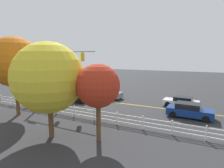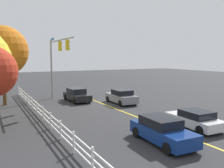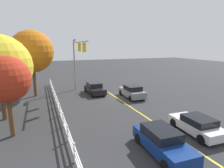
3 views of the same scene
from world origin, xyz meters
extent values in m
plane|color=#2D2D30|center=(0.00, 0.00, 0.00)|extent=(120.00, 120.00, 0.00)
cube|color=gold|center=(-4.00, 0.00, 0.00)|extent=(28.00, 0.16, 0.01)
cylinder|color=gray|center=(5.45, 3.85, 3.45)|extent=(0.20, 0.20, 6.91)
cylinder|color=gray|center=(1.53, 3.85, 6.61)|extent=(7.82, 0.12, 0.12)
cube|color=#0C59B2|center=(4.55, 3.87, 6.89)|extent=(1.10, 0.03, 0.28)
cube|color=gold|center=(1.75, 3.85, 6.01)|extent=(0.32, 0.28, 1.00)
sphere|color=red|center=(1.75, 3.70, 6.33)|extent=(0.17, 0.17, 0.17)
sphere|color=orange|center=(1.75, 3.70, 6.01)|extent=(0.17, 0.17, 0.17)
sphere|color=#148C19|center=(1.75, 3.70, 5.69)|extent=(0.17, 0.17, 0.17)
cube|color=gold|center=(-0.72, 3.85, 6.01)|extent=(0.32, 0.28, 1.00)
sphere|color=red|center=(-0.72, 3.70, 6.33)|extent=(0.17, 0.17, 0.17)
sphere|color=orange|center=(-0.72, 3.70, 6.01)|extent=(0.17, 0.17, 0.17)
sphere|color=#148C19|center=(-0.72, 3.70, 5.69)|extent=(0.17, 0.17, 0.17)
cube|color=black|center=(2.30, 1.89, 0.55)|extent=(4.26, 1.92, 0.66)
cube|color=black|center=(2.51, 1.89, 1.16)|extent=(2.17, 1.67, 0.57)
cylinder|color=black|center=(0.90, 1.01, 0.32)|extent=(0.65, 0.24, 0.64)
cylinder|color=black|center=(0.85, 2.66, 0.32)|extent=(0.65, 0.24, 0.64)
cylinder|color=black|center=(3.76, 1.11, 0.32)|extent=(0.65, 0.24, 0.64)
cylinder|color=black|center=(3.70, 2.76, 0.32)|extent=(0.65, 0.24, 0.64)
cube|color=silver|center=(-11.05, -1.75, 0.51)|extent=(4.12, 1.99, 0.59)
cube|color=black|center=(-11.25, -1.74, 1.04)|extent=(2.08, 1.72, 0.47)
cylinder|color=black|center=(-9.63, -0.96, 0.32)|extent=(0.65, 0.25, 0.64)
cylinder|color=black|center=(-9.71, -2.66, 0.32)|extent=(0.65, 0.25, 0.64)
cylinder|color=black|center=(-12.38, -0.84, 0.32)|extent=(0.65, 0.25, 0.64)
cylinder|color=black|center=(-12.46, -2.54, 0.32)|extent=(0.65, 0.25, 0.64)
cube|color=navy|center=(-12.26, 2.08, 0.58)|extent=(4.38, 1.92, 0.72)
cube|color=black|center=(-12.04, 2.07, 1.20)|extent=(2.30, 1.66, 0.52)
cylinder|color=black|center=(-13.76, 1.33, 0.32)|extent=(0.65, 0.25, 0.64)
cylinder|color=black|center=(-13.69, 2.95, 0.32)|extent=(0.65, 0.25, 0.64)
cylinder|color=black|center=(-10.83, 1.21, 0.32)|extent=(0.65, 0.25, 0.64)
cylinder|color=black|center=(-10.76, 2.83, 0.32)|extent=(0.65, 0.25, 0.64)
cube|color=slate|center=(-1.04, -1.82, 0.59)|extent=(4.10, 1.88, 0.74)
cube|color=black|center=(-1.24, -1.82, 1.22)|extent=(2.05, 1.66, 0.52)
cylinder|color=black|center=(0.36, -1.00, 0.32)|extent=(0.64, 0.23, 0.64)
cylinder|color=black|center=(0.33, -2.69, 0.32)|extent=(0.64, 0.23, 0.64)
cylinder|color=black|center=(-2.41, -0.95, 0.32)|extent=(0.64, 0.23, 0.64)
cylinder|color=black|center=(-2.43, -2.65, 0.32)|extent=(0.64, 0.23, 0.64)
cube|color=white|center=(-13.64, 7.01, 0.57)|extent=(0.10, 0.10, 1.15)
cube|color=white|center=(-11.27, 7.01, 0.57)|extent=(0.10, 0.10, 1.15)
cube|color=white|center=(-8.91, 7.01, 0.57)|extent=(0.10, 0.10, 1.15)
cube|color=white|center=(-6.55, 7.01, 0.57)|extent=(0.10, 0.10, 1.15)
cube|color=white|center=(-4.18, 7.01, 0.57)|extent=(0.10, 0.10, 1.15)
cube|color=white|center=(-1.82, 7.01, 0.57)|extent=(0.10, 0.10, 1.15)
cube|color=white|center=(0.55, 7.01, 0.57)|extent=(0.10, 0.10, 1.15)
cube|color=white|center=(2.91, 7.01, 0.57)|extent=(0.10, 0.10, 1.15)
cube|color=white|center=(5.27, 7.01, 0.57)|extent=(0.10, 0.10, 1.15)
cube|color=white|center=(7.64, 7.01, 0.57)|extent=(0.10, 0.10, 1.15)
cube|color=white|center=(10.00, 7.01, 0.57)|extent=(0.10, 0.10, 1.15)
cube|color=white|center=(-3.00, 7.01, 0.95)|extent=(26.00, 0.06, 0.09)
cube|color=white|center=(-3.00, 7.01, 0.60)|extent=(26.00, 0.06, 0.09)
cube|color=white|center=(-3.00, 7.01, 0.28)|extent=(26.00, 0.06, 0.09)
cylinder|color=brown|center=(3.84, 9.10, 1.81)|extent=(0.37, 0.37, 3.62)
sphere|color=#C66614|center=(3.84, 9.10, 5.51)|extent=(5.05, 5.05, 5.05)
camera|label=1|loc=(-13.05, 21.05, 6.00)|focal=28.95mm
camera|label=2|loc=(-22.39, 10.82, 4.86)|focal=38.05mm
camera|label=3|loc=(-20.15, 8.40, 6.16)|focal=29.26mm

